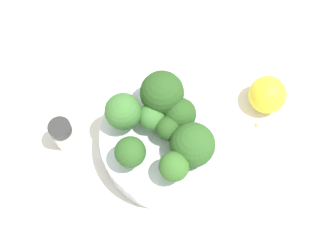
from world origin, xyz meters
name	(u,v)px	position (x,y,z in m)	size (l,w,h in m)	color
ground_plane	(168,148)	(0.00, 0.00, 0.00)	(3.00, 3.00, 0.00)	silver
bowl	(168,142)	(0.00, 0.00, 0.02)	(0.19, 0.19, 0.05)	silver
broccoli_floret_0	(183,116)	(0.00, -0.03, 0.07)	(0.04, 0.04, 0.05)	#8EB770
broccoli_floret_1	(174,167)	(-0.04, 0.04, 0.08)	(0.04, 0.04, 0.05)	#84AD66
broccoli_floret_2	(152,118)	(0.03, 0.00, 0.07)	(0.04, 0.04, 0.04)	#8EB770
broccoli_floret_3	(168,129)	(0.00, 0.00, 0.07)	(0.03, 0.03, 0.04)	#84AD66
broccoli_floret_4	(194,144)	(-0.04, 0.00, 0.08)	(0.06, 0.06, 0.06)	#7A9E5B
broccoli_floret_5	(130,153)	(0.02, 0.06, 0.08)	(0.04, 0.04, 0.05)	#84AD66
broccoli_floret_6	(162,93)	(0.03, -0.03, 0.08)	(0.06, 0.06, 0.07)	#7A9E5B
broccoli_floret_7	(123,112)	(0.06, 0.02, 0.08)	(0.05, 0.05, 0.06)	#8EB770
pepper_shaker	(63,135)	(0.12, 0.08, 0.03)	(0.03, 0.03, 0.06)	silver
lemon_wedge	(267,95)	(-0.07, -0.14, 0.03)	(0.05, 0.05, 0.05)	yellow
almond_crumb_0	(257,125)	(-0.08, -0.11, 0.00)	(0.01, 0.00, 0.01)	#AD7F4C
almond_crumb_1	(185,79)	(0.05, -0.10, 0.00)	(0.01, 0.01, 0.01)	tan
almond_crumb_2	(261,96)	(-0.06, -0.15, 0.00)	(0.01, 0.01, 0.01)	tan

